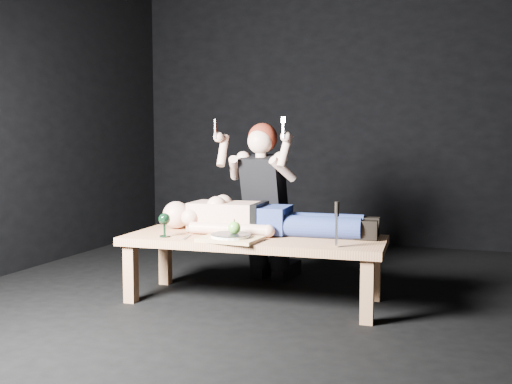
% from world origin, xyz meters
% --- Properties ---
extents(ground, '(5.00, 5.00, 0.00)m').
position_xyz_m(ground, '(0.00, 0.00, 0.00)').
color(ground, black).
rests_on(ground, ground).
extents(back_wall, '(5.00, 0.00, 5.00)m').
position_xyz_m(back_wall, '(0.00, 2.50, 1.50)').
color(back_wall, black).
rests_on(back_wall, ground).
extents(table, '(1.79, 0.74, 0.45)m').
position_xyz_m(table, '(-0.31, -0.01, 0.23)').
color(table, tan).
rests_on(table, ground).
extents(lying_man, '(1.75, 0.60, 0.26)m').
position_xyz_m(lying_man, '(-0.27, 0.16, 0.58)').
color(lying_man, '#DDAB90').
rests_on(lying_man, table).
extents(kneeling_woman, '(0.77, 0.84, 1.27)m').
position_xyz_m(kneeling_woman, '(-0.41, 0.60, 0.64)').
color(kneeling_woman, black).
rests_on(kneeling_woman, ground).
extents(serving_tray, '(0.40, 0.31, 0.02)m').
position_xyz_m(serving_tray, '(-0.40, -0.21, 0.46)').
color(serving_tray, tan).
rests_on(serving_tray, table).
extents(plate, '(0.27, 0.27, 0.02)m').
position_xyz_m(plate, '(-0.40, -0.21, 0.48)').
color(plate, white).
rests_on(plate, serving_tray).
extents(apple, '(0.08, 0.08, 0.08)m').
position_xyz_m(apple, '(-0.37, -0.20, 0.53)').
color(apple, green).
rests_on(apple, plate).
extents(goblet, '(0.08, 0.08, 0.16)m').
position_xyz_m(goblet, '(-0.87, -0.23, 0.53)').
color(goblet, black).
rests_on(goblet, table).
extents(fork_flat, '(0.06, 0.19, 0.01)m').
position_xyz_m(fork_flat, '(-0.72, -0.20, 0.45)').
color(fork_flat, '#B2B2B7').
rests_on(fork_flat, table).
extents(knife_flat, '(0.02, 0.19, 0.01)m').
position_xyz_m(knife_flat, '(-0.27, -0.20, 0.45)').
color(knife_flat, '#B2B2B7').
rests_on(knife_flat, table).
extents(spoon_flat, '(0.09, 0.18, 0.01)m').
position_xyz_m(spoon_flat, '(-0.32, -0.13, 0.45)').
color(spoon_flat, '#B2B2B7').
rests_on(spoon_flat, table).
extents(carving_knife, '(0.04, 0.04, 0.28)m').
position_xyz_m(carving_knife, '(0.30, -0.21, 0.59)').
color(carving_knife, '#B2B2B7').
rests_on(carving_knife, table).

